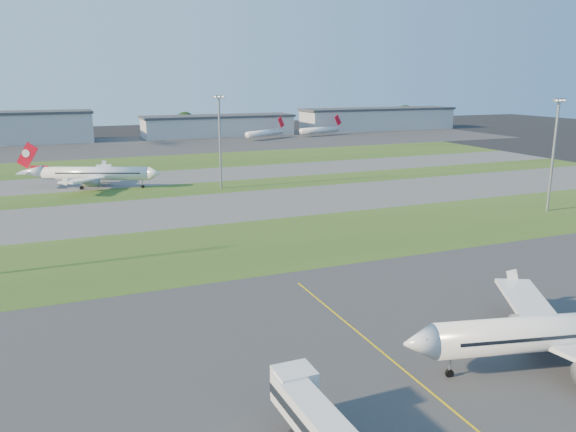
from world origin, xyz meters
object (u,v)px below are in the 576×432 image
airliner_parked (569,332)px  mini_jet_near (265,133)px  light_mast_east (554,148)px  airliner_taxiing (95,174)px  light_mast_centre (220,136)px  mini_jet_far (320,130)px

airliner_parked → mini_jet_near: size_ratio=1.39×
airliner_parked → light_mast_east: bearing=57.6°
light_mast_east → airliner_parked: bearing=-135.3°
airliner_parked → airliner_taxiing: 132.04m
light_mast_centre → light_mast_east: size_ratio=1.00×
mini_jet_near → mini_jet_far: same height
mini_jet_near → light_mast_centre: size_ratio=1.01×
airliner_parked → mini_jet_near: 238.24m
mini_jet_far → airliner_parked: bearing=-124.1°
mini_jet_near → light_mast_centre: light_mast_centre is taller
airliner_parked → light_mast_centre: (-6.40, 111.97, 10.79)m
airliner_parked → light_mast_east: size_ratio=1.40×
mini_jet_far → light_mast_centre: (-91.05, -125.95, 11.53)m
mini_jet_far → light_mast_east: 184.46m
mini_jet_far → light_mast_east: size_ratio=1.09×
airliner_parked → light_mast_centre: 112.67m
mini_jet_far → mini_jet_near: bearing=174.3°
airliner_taxiing → mini_jet_far: 166.73m
airliner_parked → light_mast_east: (56.60, 55.97, 10.79)m
airliner_parked → mini_jet_near: (50.92, 232.73, -0.74)m
mini_jet_near → mini_jet_far: size_ratio=0.92×
airliner_taxiing → light_mast_centre: 37.18m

